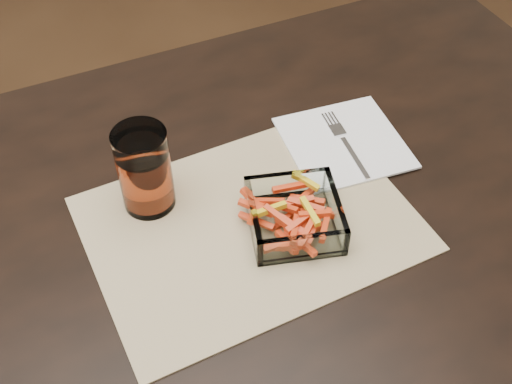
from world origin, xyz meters
The scene contains 6 objects.
dining_table centered at (0.00, 0.00, 0.66)m, with size 1.60×0.90×0.75m.
placemat centered at (0.13, 0.00, 0.75)m, with size 0.45×0.33×0.00m, color tan.
glass_bowl centered at (0.18, -0.03, 0.77)m, with size 0.15×0.15×0.05m.
tumbler centered at (0.01, 0.10, 0.81)m, with size 0.08×0.08×0.13m.
napkin centered at (0.33, 0.09, 0.76)m, with size 0.18×0.18×0.00m, color white.
fork centered at (0.33, 0.09, 0.76)m, with size 0.03×0.16×0.00m.
Camera 1 is at (-0.11, -0.53, 1.46)m, focal length 45.00 mm.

